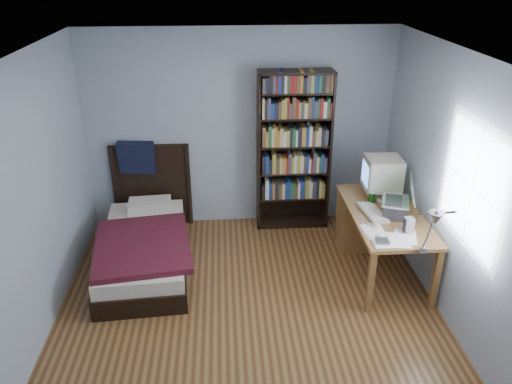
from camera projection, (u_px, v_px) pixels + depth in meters
room at (252, 207)px, 4.31m from camera, size 4.20×4.24×2.50m
desk at (372, 220)px, 5.83m from camera, size 0.75×1.50×0.73m
crt_monitor at (382, 174)px, 5.63m from camera, size 0.41×0.38×0.46m
laptop at (397, 205)px, 5.22m from camera, size 0.45×0.42×0.43m
desk_lamp at (434, 222)px, 4.03m from camera, size 0.26×0.57×0.67m
keyboard at (373, 213)px, 5.30m from camera, size 0.24×0.49×0.05m
speaker at (409, 225)px, 4.91m from camera, size 0.08×0.08×0.16m
soda_can at (372, 198)px, 5.50m from camera, size 0.07×0.07×0.13m
mouse at (379, 201)px, 5.55m from camera, size 0.06×0.10×0.04m
phone_silver at (372, 225)px, 5.06m from camera, size 0.09×0.10×0.02m
phone_grey at (378, 237)px, 4.84m from camera, size 0.06×0.09×0.02m
external_drive at (382, 242)px, 4.77m from camera, size 0.13×0.13×0.02m
bookshelf at (294, 152)px, 6.20m from camera, size 0.91×0.30×2.01m
bed at (145, 242)px, 5.69m from camera, size 1.15×2.04×1.16m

